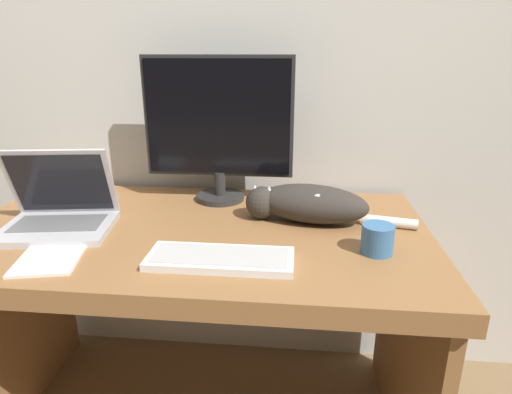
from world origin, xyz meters
TOP-DOWN VIEW (x-y plane):
  - wall_back at (0.00, 0.86)m, footprint 6.40×0.06m
  - desk at (0.00, 0.40)m, footprint 1.44×0.80m
  - monitor at (0.03, 0.67)m, footprint 0.52×0.17m
  - laptop at (-0.41, 0.35)m, footprint 0.35×0.29m
  - external_keyboard at (0.12, 0.18)m, footprint 0.38×0.14m
  - cat at (0.35, 0.49)m, footprint 0.54×0.23m
  - coffee_mug at (0.53, 0.28)m, footprint 0.09×0.09m
  - paper_notepad at (-0.33, 0.15)m, footprint 0.19×0.24m

SIDE VIEW (x-z plane):
  - desk at x=0.00m, z-range 0.22..0.98m
  - paper_notepad at x=-0.33m, z-range 0.76..0.77m
  - external_keyboard at x=0.12m, z-range 0.76..0.79m
  - coffee_mug at x=0.53m, z-range 0.76..0.84m
  - laptop at x=-0.41m, z-range 0.69..0.94m
  - cat at x=0.35m, z-range 0.77..0.89m
  - monitor at x=0.03m, z-range 0.78..1.29m
  - wall_back at x=0.00m, z-range 0.00..2.60m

